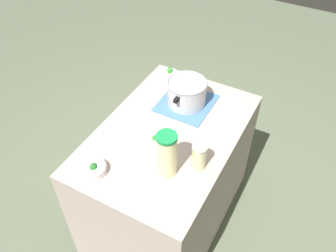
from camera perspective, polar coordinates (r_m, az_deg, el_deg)
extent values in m
plane|color=#636E56|center=(2.77, 0.00, -14.04)|extent=(8.00, 8.00, 0.00)
cube|color=#B7A398|center=(2.40, 0.00, -8.46)|extent=(1.15, 0.77, 0.88)
cube|color=#4978B2|center=(2.26, 2.94, 3.70)|extent=(0.34, 0.32, 0.01)
cylinder|color=#B7B7BC|center=(2.21, 3.02, 5.32)|extent=(0.24, 0.24, 0.16)
torus|color=#99999E|center=(2.16, 3.09, 6.94)|extent=(0.25, 0.25, 0.01)
cube|color=black|center=(2.09, 1.37, 4.19)|extent=(0.04, 0.02, 0.02)
cube|color=black|center=(2.28, 4.61, 8.08)|extent=(0.04, 0.02, 0.02)
cylinder|color=#F7E8A6|center=(1.78, -0.20, -4.77)|extent=(0.10, 0.10, 0.25)
cylinder|color=#188845|center=(1.69, -0.21, -1.79)|extent=(0.11, 0.11, 0.02)
ellipsoid|color=yellow|center=(1.75, 0.04, -3.15)|extent=(0.04, 0.04, 0.01)
cylinder|color=beige|center=(1.85, 4.96, -5.03)|extent=(0.08, 0.08, 0.14)
cylinder|color=#B2AD99|center=(1.80, 5.10, -3.48)|extent=(0.08, 0.08, 0.01)
cylinder|color=silver|center=(2.45, 0.31, 8.10)|extent=(0.10, 0.10, 0.05)
ellipsoid|color=#28711A|center=(2.44, 0.27, 8.41)|extent=(0.04, 0.04, 0.04)
ellipsoid|color=#357F34|center=(2.46, 0.32, 8.79)|extent=(0.04, 0.04, 0.05)
cylinder|color=silver|center=(2.01, -1.84, -1.98)|extent=(0.12, 0.12, 0.04)
ellipsoid|color=#31782A|center=(2.00, -1.59, -1.67)|extent=(0.04, 0.04, 0.04)
ellipsoid|color=#228125|center=(1.98, -2.06, -2.05)|extent=(0.04, 0.04, 0.04)
ellipsoid|color=#3C7525|center=(1.99, -1.15, -1.80)|extent=(0.04, 0.04, 0.04)
cylinder|color=silver|center=(1.90, -11.75, -6.79)|extent=(0.13, 0.13, 0.04)
ellipsoid|color=#216A36|center=(1.89, -11.78, -6.34)|extent=(0.04, 0.04, 0.04)
ellipsoid|color=#266B28|center=(1.88, -11.85, -6.54)|extent=(0.04, 0.04, 0.05)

